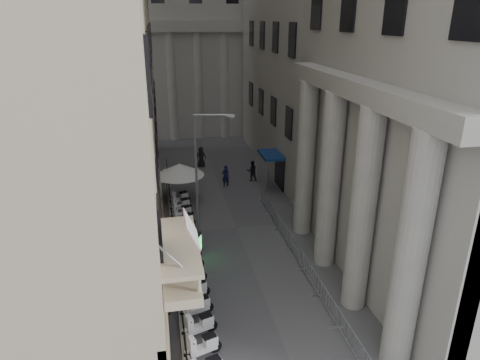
{
  "coord_description": "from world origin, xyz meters",
  "views": [
    {
      "loc": [
        -4.74,
        -6.56,
        13.51
      ],
      "look_at": [
        -0.26,
        16.64,
        4.5
      ],
      "focal_mm": 32.0,
      "sensor_mm": 36.0,
      "label": 1
    }
  ],
  "objects_px": {
    "pedestrian_a": "(226,176)",
    "info_kiosk": "(198,246)",
    "security_tent": "(177,169)",
    "street_lamp": "(201,164)",
    "pedestrian_b": "(252,171)"
  },
  "relations": [
    {
      "from": "security_tent",
      "to": "pedestrian_b",
      "type": "height_order",
      "value": "security_tent"
    },
    {
      "from": "security_tent",
      "to": "pedestrian_a",
      "type": "height_order",
      "value": "security_tent"
    },
    {
      "from": "street_lamp",
      "to": "pedestrian_b",
      "type": "relative_size",
      "value": 4.32
    },
    {
      "from": "pedestrian_a",
      "to": "pedestrian_b",
      "type": "bearing_deg",
      "value": -179.85
    },
    {
      "from": "security_tent",
      "to": "street_lamp",
      "type": "height_order",
      "value": "street_lamp"
    },
    {
      "from": "security_tent",
      "to": "street_lamp",
      "type": "distance_m",
      "value": 5.98
    },
    {
      "from": "info_kiosk",
      "to": "pedestrian_b",
      "type": "distance_m",
      "value": 13.53
    },
    {
      "from": "security_tent",
      "to": "info_kiosk",
      "type": "relative_size",
      "value": 2.33
    },
    {
      "from": "pedestrian_a",
      "to": "info_kiosk",
      "type": "bearing_deg",
      "value": 53.49
    },
    {
      "from": "security_tent",
      "to": "info_kiosk",
      "type": "distance_m",
      "value": 9.29
    },
    {
      "from": "info_kiosk",
      "to": "pedestrian_a",
      "type": "xyz_separation_m",
      "value": [
        3.45,
        11.26,
        0.11
      ]
    },
    {
      "from": "pedestrian_a",
      "to": "pedestrian_b",
      "type": "height_order",
      "value": "pedestrian_a"
    },
    {
      "from": "info_kiosk",
      "to": "street_lamp",
      "type": "bearing_deg",
      "value": 101.31
    },
    {
      "from": "info_kiosk",
      "to": "pedestrian_b",
      "type": "relative_size",
      "value": 0.88
    },
    {
      "from": "info_kiosk",
      "to": "pedestrian_b",
      "type": "height_order",
      "value": "pedestrian_b"
    }
  ]
}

